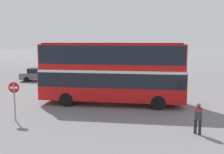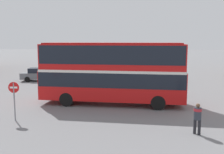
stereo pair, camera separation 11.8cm
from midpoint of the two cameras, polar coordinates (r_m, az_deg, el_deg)
name	(u,v)px [view 1 (the left image)]	position (r m, az deg, el deg)	size (l,w,h in m)	color
ground_plane	(94,103)	(20.87, -4.18, -5.61)	(240.00, 240.00, 0.00)	slate
double_decker_bus	(112,69)	(19.90, -0.17, 1.66)	(11.06, 3.50, 4.72)	red
pedestrian_foreground	(198,115)	(14.51, 18.02, -7.95)	(0.58, 0.58, 1.67)	#232328
parked_car_kerb_near	(40,74)	(32.87, -15.50, 0.54)	(4.85, 2.27, 1.58)	slate
parked_car_kerb_far	(159,75)	(31.68, 10.10, 0.36)	(4.64, 2.13, 1.49)	navy
no_entry_sign	(14,94)	(17.07, -20.70, -3.58)	(0.68, 0.08, 2.40)	gray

